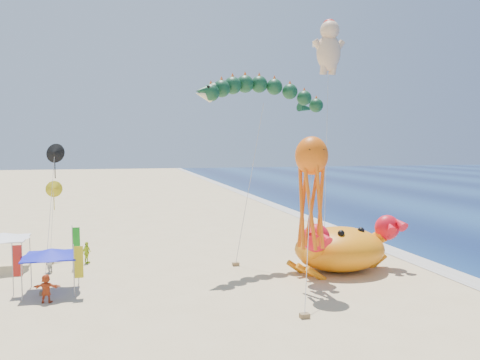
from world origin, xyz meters
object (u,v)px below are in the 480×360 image
crab_inflatable (340,247)px  canopy_blue (51,253)px  octopus_kite (311,184)px  dragon_kite (261,97)px  cherub_kite (329,46)px  canopy_white (3,236)px

crab_inflatable → canopy_blue: 19.37m
octopus_kite → canopy_blue: octopus_kite is taller
dragon_kite → canopy_blue: 18.39m
cherub_kite → canopy_white: bearing=-175.5°
canopy_white → dragon_kite: bearing=-6.7°
canopy_blue → crab_inflatable: bearing=0.2°
crab_inflatable → octopus_kite: octopus_kite is taller
dragon_kite → canopy_white: bearing=173.3°
crab_inflatable → dragon_kite: dragon_kite is taller
dragon_kite → crab_inflatable: bearing=-41.5°
crab_inflatable → dragon_kite: (-4.68, 4.14, 10.97)m
cherub_kite → canopy_blue: cherub_kite is taller
crab_inflatable → canopy_blue: crab_inflatable is taller
cherub_kite → canopy_white: (-26.27, -2.07, -15.30)m
crab_inflatable → dragon_kite: size_ratio=0.64×
crab_inflatable → canopy_white: bearing=164.9°
crab_inflatable → cherub_kite: size_ratio=0.44×
crab_inflatable → octopus_kite: 7.28m
crab_inflatable → cherub_kite: bearing=71.6°
crab_inflatable → canopy_white: (-23.47, 6.34, 0.73)m
crab_inflatable → canopy_white: size_ratio=2.51×
dragon_kite → octopus_kite: 9.95m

